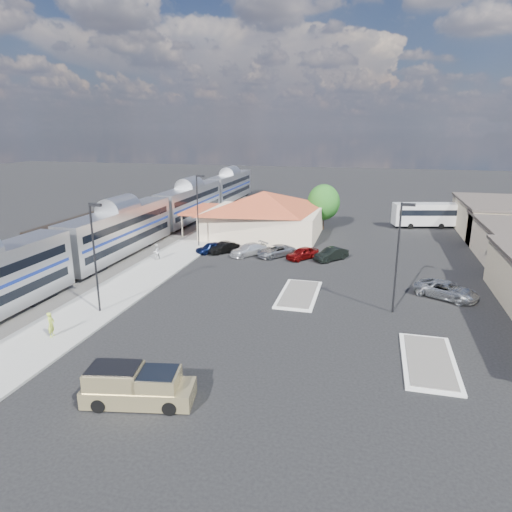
% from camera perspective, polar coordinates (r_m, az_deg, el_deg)
% --- Properties ---
extents(ground, '(280.00, 280.00, 0.00)m').
position_cam_1_polar(ground, '(40.15, -0.74, -5.40)').
color(ground, black).
rests_on(ground, ground).
extents(railbed, '(16.00, 100.00, 0.12)m').
position_cam_1_polar(railbed, '(55.71, -19.81, -0.20)').
color(railbed, '#4C4944').
rests_on(railbed, ground).
extents(platform, '(5.50, 92.00, 0.18)m').
position_cam_1_polar(platform, '(49.57, -12.42, -1.50)').
color(platform, gray).
rests_on(platform, ground).
extents(passenger_train, '(3.00, 104.00, 5.55)m').
position_cam_1_polar(passenger_train, '(54.72, -16.57, 2.85)').
color(passenger_train, silver).
rests_on(passenger_train, ground).
extents(freight_cars, '(2.80, 46.00, 4.00)m').
position_cam_1_polar(freight_cars, '(58.10, -21.66, 2.15)').
color(freight_cars, black).
rests_on(freight_cars, ground).
extents(station_depot, '(18.35, 12.24, 6.20)m').
position_cam_1_polar(station_depot, '(62.86, 0.92, 5.36)').
color(station_depot, '#C5AF90').
rests_on(station_depot, ground).
extents(traffic_island_south, '(3.30, 7.50, 0.21)m').
position_cam_1_polar(traffic_island_south, '(41.17, 5.39, -4.76)').
color(traffic_island_south, silver).
rests_on(traffic_island_south, ground).
extents(traffic_island_north, '(3.30, 7.50, 0.21)m').
position_cam_1_polar(traffic_island_north, '(31.89, 20.80, -12.18)').
color(traffic_island_north, silver).
rests_on(traffic_island_north, ground).
extents(lamp_plat_s, '(1.08, 0.25, 9.00)m').
position_cam_1_polar(lamp_plat_s, '(37.68, -19.48, 0.78)').
color(lamp_plat_s, black).
rests_on(lamp_plat_s, ground).
extents(lamp_plat_n, '(1.08, 0.25, 9.00)m').
position_cam_1_polar(lamp_plat_n, '(56.83, -7.24, 6.38)').
color(lamp_plat_n, black).
rests_on(lamp_plat_n, ground).
extents(lamp_lot, '(1.08, 0.25, 9.00)m').
position_cam_1_polar(lamp_lot, '(37.35, 17.46, 0.84)').
color(lamp_lot, black).
rests_on(lamp_lot, ground).
extents(tree_depot, '(4.71, 4.71, 6.63)m').
position_cam_1_polar(tree_depot, '(67.30, 8.44, 6.66)').
color(tree_depot, '#382314').
rests_on(tree_depot, ground).
extents(pickup_truck, '(6.22, 3.23, 2.04)m').
position_cam_1_polar(pickup_truck, '(26.45, -14.43, -15.55)').
color(pickup_truck, tan).
rests_on(pickup_truck, ground).
extents(suv, '(5.92, 4.74, 1.50)m').
position_cam_1_polar(suv, '(43.43, 22.71, -3.96)').
color(suv, '#9DA0A4').
rests_on(suv, ground).
extents(coach_bus, '(11.58, 5.17, 3.63)m').
position_cam_1_polar(coach_bus, '(73.16, 21.12, 4.96)').
color(coach_bus, white).
rests_on(coach_bus, ground).
extents(person_a, '(0.57, 0.74, 1.83)m').
position_cam_1_polar(person_a, '(35.63, -24.25, -7.81)').
color(person_a, '#AAC13C').
rests_on(person_a, platform).
extents(person_b, '(0.91, 1.04, 1.83)m').
position_cam_1_polar(person_b, '(52.23, -12.37, 0.53)').
color(person_b, beige).
rests_on(person_b, platform).
extents(parked_car_a, '(3.64, 3.84, 1.29)m').
position_cam_1_polar(parked_car_a, '(54.80, -5.63, 1.06)').
color(parked_car_a, '#0C1740').
rests_on(parked_car_a, ground).
extents(parked_car_b, '(3.59, 3.94, 1.31)m').
position_cam_1_polar(parked_car_b, '(54.62, -4.12, 1.05)').
color(parked_car_b, black).
rests_on(parked_car_b, ground).
extents(parked_car_c, '(4.49, 4.92, 1.38)m').
position_cam_1_polar(parked_car_c, '(53.43, -0.96, 0.80)').
color(parked_car_c, silver).
rests_on(parked_car_c, ground).
extents(parked_car_d, '(4.77, 4.98, 1.31)m').
position_cam_1_polar(parked_car_d, '(52.99, 2.46, 0.62)').
color(parked_car_d, gray).
rests_on(parked_car_d, ground).
extents(parked_car_e, '(3.84, 4.22, 1.39)m').
position_cam_1_polar(parked_car_e, '(52.16, 5.84, 0.35)').
color(parked_car_e, maroon).
rests_on(parked_car_e, ground).
extents(parked_car_f, '(3.86, 4.33, 1.43)m').
position_cam_1_polar(parked_car_f, '(52.10, 9.37, 0.22)').
color(parked_car_f, black).
rests_on(parked_car_f, ground).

